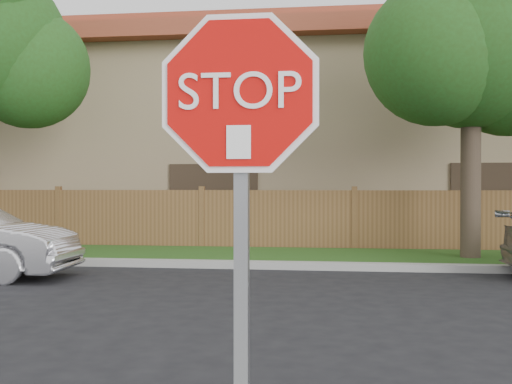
# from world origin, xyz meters

# --- Properties ---
(far_curb) EXTENTS (70.00, 0.30, 0.15)m
(far_curb) POSITION_xyz_m (0.00, 8.15, 0.07)
(far_curb) COLOR gray
(far_curb) RESTS_ON ground
(grass_strip) EXTENTS (70.00, 3.00, 0.12)m
(grass_strip) POSITION_xyz_m (0.00, 9.80, 0.06)
(grass_strip) COLOR #1E4714
(grass_strip) RESTS_ON ground
(fence) EXTENTS (70.00, 0.12, 1.60)m
(fence) POSITION_xyz_m (0.00, 11.40, 0.80)
(fence) COLOR brown
(fence) RESTS_ON ground
(apartment_building) EXTENTS (35.20, 9.20, 7.20)m
(apartment_building) POSITION_xyz_m (0.00, 17.00, 3.53)
(apartment_building) COLOR #99855F
(apartment_building) RESTS_ON ground
(tree_mid) EXTENTS (4.80, 3.90, 7.35)m
(tree_mid) POSITION_xyz_m (2.52, 9.57, 4.87)
(tree_mid) COLOR #382B21
(tree_mid) RESTS_ON ground
(stop_sign) EXTENTS (1.01, 0.13, 2.55)m
(stop_sign) POSITION_xyz_m (-1.02, -1.48, 1.83)
(stop_sign) COLOR gray
(stop_sign) RESTS_ON sidewalk_near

